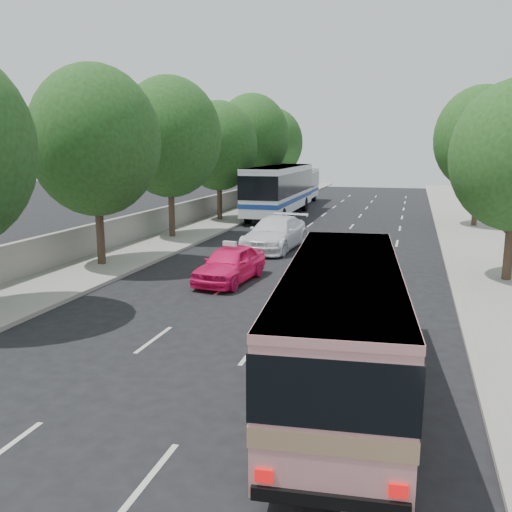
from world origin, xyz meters
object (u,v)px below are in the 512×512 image
(pink_bus, at_px, (342,316))
(tour_coach_front, at_px, (280,186))
(tour_coach_rear, at_px, (298,184))
(white_pickup, at_px, (275,233))
(pink_taxi, at_px, (230,264))

(pink_bus, bearing_deg, tour_coach_front, 100.68)
(tour_coach_front, bearing_deg, tour_coach_rear, 92.22)
(white_pickup, distance_m, tour_coach_front, 14.00)
(pink_bus, relative_size, white_pickup, 1.59)
(pink_bus, height_order, white_pickup, pink_bus)
(pink_taxi, xyz_separation_m, tour_coach_rear, (-3.54, 30.40, 1.22))
(pink_bus, relative_size, pink_taxi, 2.14)
(pink_bus, distance_m, tour_coach_rear, 40.42)
(white_pickup, relative_size, tour_coach_front, 0.45)
(white_pickup, relative_size, tour_coach_rear, 0.54)
(pink_taxi, height_order, tour_coach_front, tour_coach_front)
(pink_bus, bearing_deg, white_pickup, 103.41)
(tour_coach_front, bearing_deg, white_pickup, -77.91)
(white_pickup, bearing_deg, tour_coach_rear, 103.53)
(pink_taxi, height_order, tour_coach_rear, tour_coach_rear)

